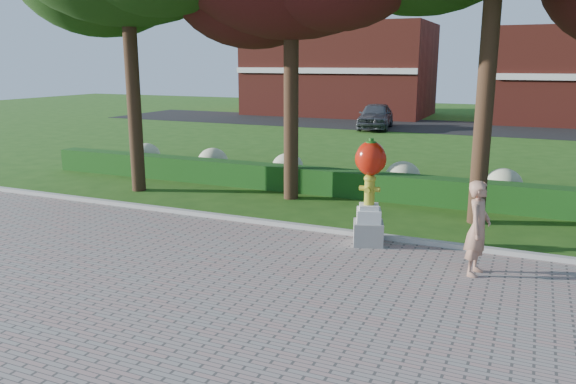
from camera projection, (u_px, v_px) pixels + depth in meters
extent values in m
plane|color=#234D13|center=(263.00, 273.00, 11.18)|extent=(100.00, 100.00, 0.00)
cube|color=gray|center=(132.00, 370.00, 7.62)|extent=(40.00, 14.00, 0.04)
cube|color=#ADADA5|center=(317.00, 229.00, 13.84)|extent=(40.00, 0.18, 0.15)
cube|color=#1A4413|center=(363.00, 185.00, 17.33)|extent=(24.00, 0.70, 0.80)
ellipsoid|color=beige|center=(146.00, 156.00, 21.74)|extent=(1.10, 1.10, 0.99)
ellipsoid|color=beige|center=(213.00, 161.00, 20.55)|extent=(1.10, 1.10, 0.99)
ellipsoid|color=beige|center=(288.00, 167.00, 19.37)|extent=(1.10, 1.10, 0.99)
ellipsoid|color=beige|center=(403.00, 177.00, 17.79)|extent=(1.10, 1.10, 0.99)
ellipsoid|color=beige|center=(503.00, 185.00, 16.61)|extent=(1.10, 1.10, 0.99)
cube|color=black|center=(456.00, 127.00, 36.12)|extent=(50.00, 8.00, 0.02)
cube|color=maroon|center=(340.00, 70.00, 44.63)|extent=(14.00, 8.00, 7.00)
cylinder|color=black|center=(133.00, 86.00, 17.64)|extent=(0.44, 0.44, 6.72)
cylinder|color=black|center=(291.00, 97.00, 16.62)|extent=(0.44, 0.44, 6.16)
cylinder|color=black|center=(486.00, 81.00, 13.88)|extent=(0.44, 0.44, 7.28)
cube|color=gray|center=(368.00, 233.00, 12.77)|extent=(0.83, 0.83, 0.53)
cube|color=silver|center=(369.00, 215.00, 12.68)|extent=(0.67, 0.67, 0.30)
cube|color=silver|center=(369.00, 207.00, 12.63)|extent=(0.54, 0.54, 0.11)
cylinder|color=#999621|center=(370.00, 192.00, 12.55)|extent=(0.23, 0.23, 0.59)
ellipsoid|color=#999621|center=(370.00, 179.00, 12.49)|extent=(0.28, 0.28, 0.19)
cylinder|color=#999621|center=(362.00, 188.00, 12.61)|extent=(0.13, 0.12, 0.12)
cylinder|color=#999621|center=(377.00, 189.00, 12.47)|extent=(0.13, 0.12, 0.12)
cylinder|color=#999621|center=(368.00, 190.00, 12.40)|extent=(0.13, 0.13, 0.13)
cylinder|color=#999621|center=(370.00, 175.00, 12.47)|extent=(0.08, 0.08, 0.05)
ellipsoid|color=#AA1809|center=(371.00, 158.00, 12.38)|extent=(0.67, 0.60, 0.77)
ellipsoid|color=#AA1809|center=(362.00, 159.00, 12.46)|extent=(0.33, 0.33, 0.49)
ellipsoid|color=#AA1809|center=(379.00, 160.00, 12.31)|extent=(0.33, 0.33, 0.49)
cylinder|color=#1A5212|center=(371.00, 141.00, 12.30)|extent=(0.11, 0.11, 0.13)
ellipsoid|color=#1A5212|center=(371.00, 143.00, 12.30)|extent=(0.25, 0.25, 0.08)
imported|color=#A87860|center=(478.00, 228.00, 10.81)|extent=(0.54, 0.74, 1.87)
imported|color=#44474C|center=(375.00, 116.00, 35.16)|extent=(2.54, 4.96, 1.62)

